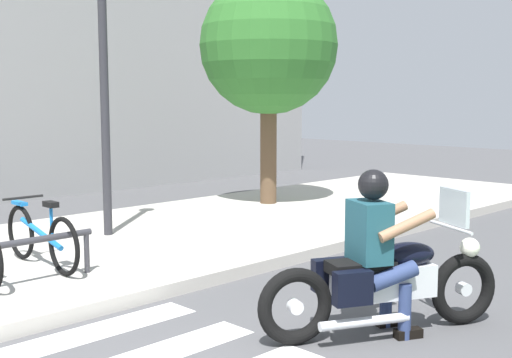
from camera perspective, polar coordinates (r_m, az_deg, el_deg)
The scene contains 6 objects.
crosswalk_stripe_4 at distance 5.86m, azimuth -17.49°, elevation -13.59°, with size 2.80×0.40×0.01m, color white.
motorcycle at distance 5.80m, azimuth 11.20°, elevation -8.83°, with size 2.11×1.14×1.25m.
rider at distance 5.68m, azimuth 10.59°, elevation -5.32°, with size 0.76×0.71×1.45m.
bicycle_4 at distance 7.72m, azimuth -18.31°, elevation -4.80°, with size 0.48×1.69×0.78m.
street_lamp at distance 9.24m, azimuth -13.22°, elevation 10.35°, with size 0.28×0.28×4.30m.
tree_near_rack at distance 11.87m, azimuth 1.12°, elevation 11.53°, with size 2.48×2.48×4.25m.
Camera 1 is at (-2.29, -3.32, 2.03)m, focal length 45.69 mm.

